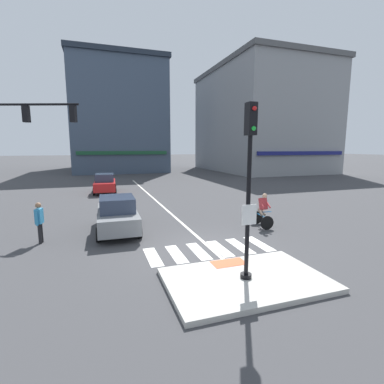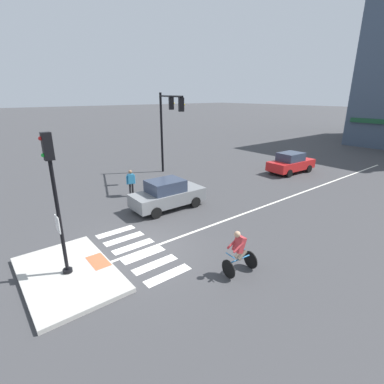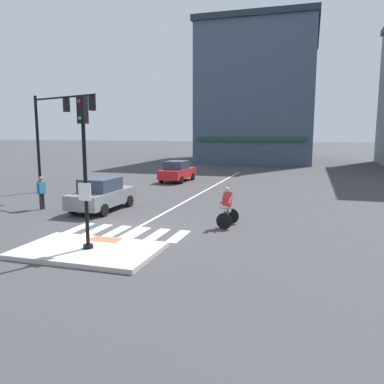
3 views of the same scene
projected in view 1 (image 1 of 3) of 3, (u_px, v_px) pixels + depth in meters
name	position (u px, v px, depth m)	size (l,w,h in m)	color
ground_plane	(209.00, 249.00, 10.66)	(300.00, 300.00, 0.00)	#3D3D3F
traffic_island	(246.00, 280.00, 8.01)	(4.53, 2.88, 0.15)	#B2AFA8
tactile_pad_front	(229.00, 263.00, 9.01)	(1.10, 0.60, 0.01)	#DB5B38
signal_pole	(249.00, 176.00, 7.54)	(0.44, 0.38, 4.82)	black
crosswalk_stripe_a	(153.00, 257.00, 9.91)	(0.44, 1.80, 0.01)	silver
crosswalk_stripe_b	(176.00, 254.00, 10.18)	(0.44, 1.80, 0.01)	silver
crosswalk_stripe_c	(199.00, 251.00, 10.45)	(0.44, 1.80, 0.01)	silver
crosswalk_stripe_d	(220.00, 248.00, 10.73)	(0.44, 1.80, 0.01)	silver
crosswalk_stripe_e	(240.00, 246.00, 11.00)	(0.44, 1.80, 0.01)	silver
crosswalk_stripe_f	(259.00, 244.00, 11.27)	(0.44, 1.80, 0.01)	silver
lane_centre_line	(157.00, 202.00, 20.05)	(0.14, 28.00, 0.01)	silver
traffic_light_mast	(3.00, 137.00, 13.92)	(5.57, 2.17, 6.15)	black
building_corner_left	(117.00, 119.00, 49.36)	(14.54, 21.36, 17.46)	#3D4C60
building_corner_right	(259.00, 120.00, 47.28)	(15.71, 22.13, 16.76)	gray
car_grey_westbound_near	(117.00, 214.00, 12.78)	(1.92, 4.14, 1.64)	slate
car_red_westbound_distant	(105.00, 183.00, 23.96)	(2.01, 4.18, 1.64)	red
cyclist	(263.00, 210.00, 13.49)	(0.74, 1.14, 1.68)	black
pedestrian_at_curb_left	(39.00, 219.00, 11.19)	(0.29, 0.54, 1.67)	black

